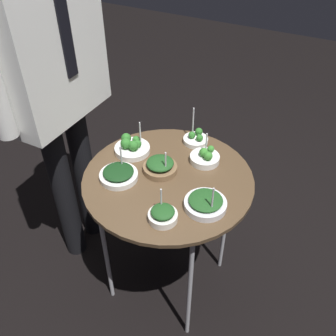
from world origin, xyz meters
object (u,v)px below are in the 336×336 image
bowl_broccoli_front_right (195,138)px  bowl_spinach_front_left (119,174)px  bowl_spinach_center (160,166)px  bowl_spinach_mid_left (205,203)px  bowl_broccoli_mid_right (205,157)px  bowl_broccoli_back_left (132,147)px  bowl_spinach_back_right (163,215)px  serving_cart (168,186)px  waiter_figure (48,62)px

bowl_broccoli_front_right → bowl_spinach_front_left: bearing=155.5°
bowl_spinach_center → bowl_spinach_mid_left: size_ratio=0.89×
bowl_broccoli_mid_right → bowl_broccoli_back_left: bearing=104.9°
bowl_spinach_mid_left → bowl_spinach_back_right: 0.17m
serving_cart → bowl_spinach_front_left: size_ratio=4.60×
bowl_spinach_mid_left → serving_cart: bearing=66.6°
bowl_spinach_front_left → bowl_spinach_mid_left: (0.01, -0.39, 0.00)m
bowl_broccoli_mid_right → bowl_broccoli_front_right: (0.12, 0.10, -0.00)m
bowl_spinach_center → bowl_spinach_back_right: bearing=-149.6°
bowl_spinach_back_right → waiter_figure: bearing=69.5°
bowl_broccoli_front_right → bowl_broccoli_back_left: size_ratio=1.03×
bowl_broccoli_mid_right → bowl_broccoli_front_right: bearing=40.8°
waiter_figure → bowl_broccoli_front_right: bearing=-65.9°
bowl_spinach_front_left → bowl_spinach_center: 0.18m
serving_cart → bowl_broccoli_mid_right: 0.21m
bowl_spinach_back_right → bowl_broccoli_back_left: 0.44m
waiter_figure → bowl_spinach_back_right: bearing=-110.5°
bowl_broccoli_front_right → waiter_figure: 0.72m
bowl_spinach_back_right → bowl_broccoli_mid_right: bearing=-0.5°
bowl_spinach_front_left → bowl_spinach_center: bearing=-47.7°
bowl_broccoli_back_left → waiter_figure: waiter_figure is taller
bowl_spinach_center → bowl_spinach_back_right: (-0.24, -0.14, -0.00)m
bowl_spinach_center → waiter_figure: waiter_figure is taller
bowl_spinach_center → bowl_spinach_mid_left: (-0.11, -0.25, -0.00)m
bowl_spinach_mid_left → waiter_figure: (0.12, 0.78, 0.36)m
bowl_broccoli_mid_right → bowl_spinach_mid_left: 0.28m
bowl_broccoli_mid_right → bowl_spinach_back_right: 0.39m
bowl_spinach_mid_left → bowl_spinach_back_right: bearing=138.5°
serving_cart → bowl_spinach_mid_left: size_ratio=4.51×
bowl_broccoli_mid_right → bowl_spinach_back_right: bowl_spinach_back_right is taller
serving_cart → bowl_broccoli_mid_right: bowl_broccoli_mid_right is taller
bowl_broccoli_back_left → waiter_figure: bearing=98.9°
bowl_spinach_front_left → bowl_spinach_back_right: (-0.12, -0.27, 0.00)m
bowl_spinach_center → bowl_broccoli_back_left: (0.06, 0.18, -0.00)m
waiter_figure → serving_cart: bearing=-92.9°
bowl_broccoli_mid_right → waiter_figure: size_ratio=0.07×
bowl_spinach_back_right → waiter_figure: (0.25, 0.67, 0.36)m
bowl_broccoli_back_left → bowl_spinach_center: bearing=-109.4°
waiter_figure → bowl_spinach_front_left: bearing=-108.1°
bowl_broccoli_front_right → bowl_spinach_back_right: 0.51m
serving_cart → bowl_broccoli_back_left: bowl_broccoli_back_left is taller
bowl_broccoli_mid_right → bowl_spinach_center: bearing=136.3°
bowl_spinach_back_right → waiter_figure: waiter_figure is taller
serving_cart → bowl_spinach_mid_left: 0.24m
bowl_broccoli_mid_right → bowl_spinach_front_left: bearing=134.4°
bowl_spinach_front_left → bowl_broccoli_front_right: (0.38, -0.18, -0.00)m
bowl_spinach_mid_left → bowl_spinach_back_right: size_ratio=1.32×
serving_cart → bowl_broccoli_mid_right: size_ratio=5.66×
bowl_spinach_front_left → waiter_figure: waiter_figure is taller
bowl_broccoli_mid_right → bowl_broccoli_back_left: 0.33m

